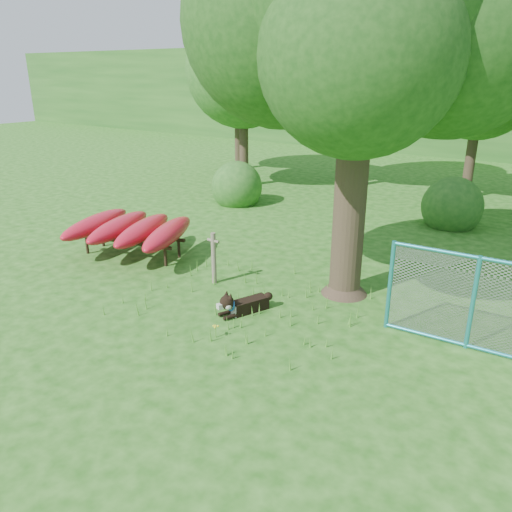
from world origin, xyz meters
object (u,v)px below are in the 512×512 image
Objects in this scene: oak_tree at (361,11)px; husky_dog at (242,304)px; fence_section at (473,303)px; kayak_rack at (131,229)px.

oak_tree is 7.22× the size of husky_dog.
husky_dog is at bearing -166.39° from fence_section.
fence_section is at bearing -18.22° from oak_tree.
oak_tree is 5.74m from husky_dog.
fence_section is (8.13, 0.09, 0.12)m from kayak_rack.
oak_tree reaches higher than fence_section.
husky_dog is (-1.18, -2.03, -5.23)m from oak_tree.
kayak_rack is at bearing -169.63° from oak_tree.
oak_tree is at bearing 82.08° from husky_dog.
oak_tree reaches higher than kayak_rack.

